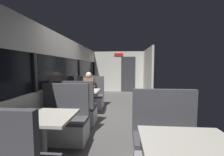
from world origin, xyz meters
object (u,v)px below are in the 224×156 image
object	(u,v)px
bench_near_window_facing_entry	(63,124)
bench_mid_window_facing_end	(77,111)
dining_table_front_aisle	(190,153)
seated_passenger	(89,93)
bench_front_aisle_facing_entry	(166,144)
dining_table_mid_window	(84,93)
bench_mid_window_facing_entry	(90,98)
dining_table_near_window	(42,122)

from	to	relation	value
bench_near_window_facing_entry	bench_mid_window_facing_end	size ratio (longest dim) A/B	1.00
dining_table_front_aisle	seated_passenger	distance (m)	3.87
bench_front_aisle_facing_entry	seated_passenger	xyz separation A→B (m)	(-1.79, 2.73, 0.21)
dining_table_mid_window	bench_mid_window_facing_entry	size ratio (longest dim) A/B	0.82
dining_table_near_window	bench_front_aisle_facing_entry	distance (m)	1.82
bench_near_window_facing_entry	seated_passenger	xyz separation A→B (m)	(0.00, 2.13, 0.21)
dining_table_mid_window	bench_front_aisle_facing_entry	xyz separation A→B (m)	(1.79, -2.10, -0.31)
dining_table_front_aisle	seated_passenger	world-z (taller)	seated_passenger
seated_passenger	dining_table_front_aisle	bearing A→B (deg)	-62.42
bench_near_window_facing_entry	seated_passenger	bearing A→B (deg)	90.00
seated_passenger	dining_table_near_window	bearing A→B (deg)	-90.00
bench_mid_window_facing_end	bench_mid_window_facing_entry	distance (m)	1.40
dining_table_near_window	seated_passenger	distance (m)	2.83
dining_table_mid_window	bench_front_aisle_facing_entry	distance (m)	2.78
bench_near_window_facing_entry	seated_passenger	distance (m)	2.14
dining_table_mid_window	seated_passenger	world-z (taller)	seated_passenger
dining_table_front_aisle	seated_passenger	xyz separation A→B (m)	(-1.79, 3.43, -0.10)
dining_table_front_aisle	bench_front_aisle_facing_entry	bearing A→B (deg)	90.00
bench_mid_window_facing_end	seated_passenger	xyz separation A→B (m)	(0.00, 1.33, 0.21)
dining_table_mid_window	dining_table_front_aisle	size ratio (longest dim) A/B	1.00
bench_mid_window_facing_end	seated_passenger	distance (m)	1.34
dining_table_mid_window	seated_passenger	xyz separation A→B (m)	(0.00, 0.63, -0.10)
bench_near_window_facing_entry	dining_table_mid_window	bearing A→B (deg)	90.00
dining_table_mid_window	dining_table_front_aisle	bearing A→B (deg)	-57.41
bench_near_window_facing_entry	bench_mid_window_facing_entry	bearing A→B (deg)	90.00
bench_near_window_facing_entry	bench_front_aisle_facing_entry	bearing A→B (deg)	-18.53
bench_front_aisle_facing_entry	seated_passenger	distance (m)	3.27
dining_table_front_aisle	bench_mid_window_facing_end	bearing A→B (deg)	130.44
dining_table_front_aisle	bench_near_window_facing_entry	bearing A→B (deg)	144.02
bench_mid_window_facing_end	seated_passenger	bearing A→B (deg)	90.00
bench_near_window_facing_entry	bench_mid_window_facing_end	bearing A→B (deg)	90.00
dining_table_near_window	dining_table_front_aisle	size ratio (longest dim) A/B	1.00
dining_table_mid_window	bench_mid_window_facing_entry	world-z (taller)	bench_mid_window_facing_entry
bench_near_window_facing_entry	bench_front_aisle_facing_entry	xyz separation A→B (m)	(1.79, -0.60, 0.00)
dining_table_mid_window	bench_front_aisle_facing_entry	world-z (taller)	bench_front_aisle_facing_entry
bench_near_window_facing_entry	bench_front_aisle_facing_entry	world-z (taller)	same
bench_front_aisle_facing_entry	bench_near_window_facing_entry	bearing A→B (deg)	161.47
bench_mid_window_facing_end	bench_front_aisle_facing_entry	size ratio (longest dim) A/B	1.00
bench_near_window_facing_entry	bench_mid_window_facing_end	xyz separation A→B (m)	(0.00, 0.80, 0.00)
dining_table_near_window	bench_near_window_facing_entry	world-z (taller)	bench_near_window_facing_entry
dining_table_near_window	dining_table_front_aisle	distance (m)	1.89
bench_mid_window_facing_end	seated_passenger	size ratio (longest dim) A/B	0.87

